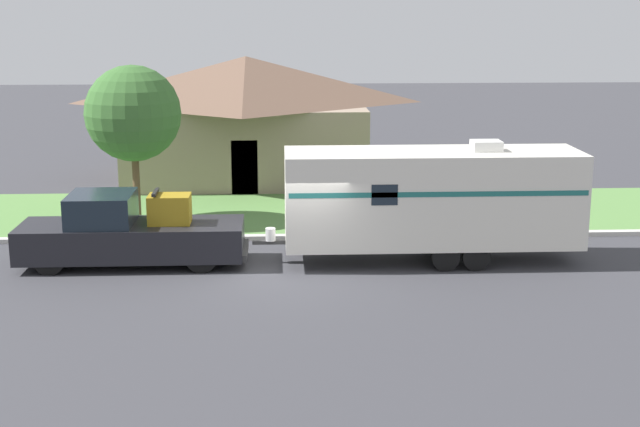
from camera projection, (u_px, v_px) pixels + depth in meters
ground_plane at (302, 275)px, 23.90m from camera, size 120.00×120.00×0.00m
curb_strip at (299, 237)px, 27.53m from camera, size 80.00×0.30×0.14m
lawn_strip at (296, 212)px, 31.09m from camera, size 80.00×7.00×0.03m
house_across_street at (247, 116)px, 36.80m from camera, size 10.29×7.61×5.04m
pickup_truck at (129, 234)px, 24.66m from camera, size 6.28×2.02×2.09m
travel_trailer at (432, 197)px, 24.85m from camera, size 9.13×2.36×3.42m
mailbox at (471, 199)px, 28.37m from camera, size 0.48×0.20×1.36m
tree_in_yard at (133, 114)px, 28.91m from camera, size 3.13×3.13×5.20m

